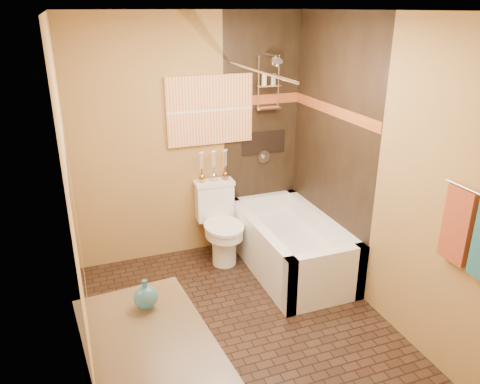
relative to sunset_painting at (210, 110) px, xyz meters
name	(u,v)px	position (x,y,z in m)	size (l,w,h in m)	color
floor	(243,328)	(-0.20, -1.48, -1.55)	(3.00, 3.00, 0.00)	black
wall_left	(74,214)	(-1.40, -1.48, -0.30)	(0.02, 3.00, 2.50)	#A5793F
wall_right	(379,172)	(1.00, -1.48, -0.30)	(0.02, 3.00, 2.50)	#A5793F
wall_back	(191,140)	(-0.20, 0.02, -0.30)	(2.40, 0.02, 2.50)	#A5793F
wall_front	(359,301)	(-0.20, -2.98, -0.30)	(2.40, 0.02, 2.50)	#A5793F
ceiling	(244,10)	(-0.20, -1.48, 0.95)	(3.00, 3.00, 0.00)	silver
alcove_tile_back	(261,134)	(0.57, 0.01, -0.30)	(0.85, 0.01, 2.50)	black
alcove_tile_right	(330,148)	(0.99, -0.73, -0.30)	(0.01, 1.50, 2.50)	black
mosaic_band_back	(262,100)	(0.57, 0.00, 0.07)	(0.85, 0.01, 0.10)	maroon
mosaic_band_right	(332,110)	(0.98, -0.73, 0.07)	(0.01, 1.50, 0.10)	maroon
alcove_niche	(264,143)	(0.60, 0.01, -0.40)	(0.50, 0.01, 0.25)	black
shower_fixtures	(268,97)	(0.60, -0.10, 0.12)	(0.24, 0.33, 1.16)	silver
curtain_rod	(256,70)	(0.20, -0.73, 0.47)	(0.03, 0.03, 1.55)	silver
towel_bar	(480,195)	(0.95, -2.53, -0.10)	(0.02, 0.02, 0.55)	silver
towel_rust	(457,225)	(0.96, -2.40, -0.37)	(0.05, 0.22, 0.52)	maroon
sunset_painting	(210,110)	(0.00, 0.00, 0.00)	(0.90, 0.04, 0.70)	orange
vanity_mirror	(79,248)	(-1.39, -2.48, -0.05)	(0.01, 1.00, 0.90)	white
bathtub	(290,249)	(0.60, -0.73, -1.33)	(0.80, 1.50, 0.55)	white
toilet	(220,223)	(0.00, -0.27, -1.14)	(0.42, 0.62, 0.82)	white
teal_bottle	(145,294)	(-1.07, -2.20, -0.55)	(0.14, 0.14, 0.22)	#266274
bud_vases	(214,165)	(0.00, -0.09, -0.56)	(0.32, 0.07, 0.32)	#B99439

